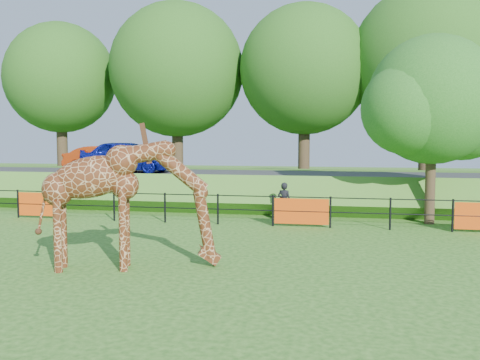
{
  "coord_description": "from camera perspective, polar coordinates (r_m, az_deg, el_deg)",
  "views": [
    {
      "loc": [
        4.48,
        -10.56,
        3.19
      ],
      "look_at": [
        1.71,
        3.47,
        2.0
      ],
      "focal_mm": 40.0,
      "sensor_mm": 36.0,
      "label": 1
    }
  ],
  "objects": [
    {
      "name": "embankment",
      "position": [
        26.56,
        1.42,
        -0.73
      ],
      "size": [
        40.0,
        9.0,
        1.3
      ],
      "primitive_type": "cube",
      "color": "#255B16",
      "rests_on": "ground"
    },
    {
      "name": "ground",
      "position": [
        11.9,
        -11.59,
        -10.89
      ],
      "size": [
        90.0,
        90.0,
        0.0
      ],
      "primitive_type": "plane",
      "color": "#255B16",
      "rests_on": "ground"
    },
    {
      "name": "perimeter_fence",
      "position": [
        19.27,
        -2.37,
        -3.12
      ],
      "size": [
        28.07,
        0.1,
        1.1
      ],
      "primitive_type": null,
      "color": "black",
      "rests_on": "ground"
    },
    {
      "name": "bg_tree_line",
      "position": [
        32.9,
        6.73,
        11.71
      ],
      "size": [
        37.3,
        8.8,
        11.82
      ],
      "color": "#322516",
      "rests_on": "ground"
    },
    {
      "name": "tree_east",
      "position": [
        20.45,
        20.11,
        7.53
      ],
      "size": [
        5.4,
        4.71,
        6.76
      ],
      "color": "#322516",
      "rests_on": "ground"
    },
    {
      "name": "visitor",
      "position": [
        20.01,
        4.74,
        -2.33
      ],
      "size": [
        0.61,
        0.49,
        1.46
      ],
      "primitive_type": "imported",
      "rotation": [
        0.0,
        0.0,
        2.85
      ],
      "color": "black",
      "rests_on": "ground"
    },
    {
      "name": "car_blue",
      "position": [
        26.51,
        -11.93,
        2.49
      ],
      "size": [
        4.61,
        2.04,
        1.54
      ],
      "primitive_type": "imported",
      "rotation": [
        0.0,
        0.0,
        1.52
      ],
      "color": "#1622B4",
      "rests_on": "road"
    },
    {
      "name": "car_red",
      "position": [
        27.38,
        -14.37,
        2.21
      ],
      "size": [
        3.87,
        1.57,
        1.25
      ],
      "primitive_type": "imported",
      "rotation": [
        0.0,
        0.0,
        1.64
      ],
      "color": "red",
      "rests_on": "road"
    },
    {
      "name": "road",
      "position": [
        25.03,
        0.84,
        0.56
      ],
      "size": [
        40.0,
        5.0,
        0.12
      ],
      "primitive_type": "cube",
      "color": "#323235",
      "rests_on": "embankment"
    },
    {
      "name": "giraffe",
      "position": [
        13.04,
        -11.68,
        -2.58
      ],
      "size": [
        4.38,
        1.98,
        3.1
      ],
      "primitive_type": null,
      "rotation": [
        0.0,
        0.0,
        0.28
      ],
      "color": "#522610",
      "rests_on": "ground"
    }
  ]
}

